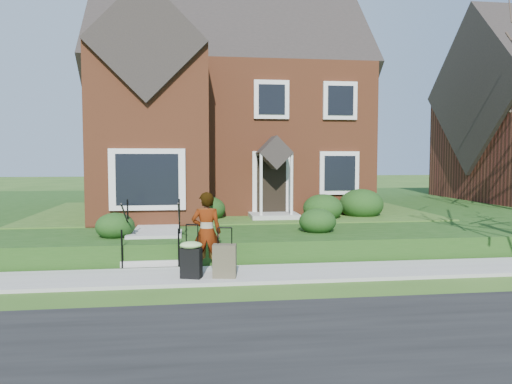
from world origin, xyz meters
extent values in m
plane|color=#2D5119|center=(0.00, 0.00, 0.00)|extent=(120.00, 120.00, 0.00)
cube|color=black|center=(0.00, -5.00, 0.01)|extent=(60.00, 6.00, 0.01)
cube|color=#9E9B93|center=(0.00, 0.00, 0.04)|extent=(60.00, 1.60, 0.08)
cube|color=#183E11|center=(4.00, 10.90, 0.30)|extent=(44.00, 20.00, 0.60)
cube|color=#9E9B93|center=(-2.50, 5.00, 0.63)|extent=(1.20, 6.00, 0.06)
cube|color=brown|center=(0.00, 10.00, 3.30)|extent=(10.00, 8.00, 5.40)
cube|color=brown|center=(-2.80, 5.20, 3.30)|extent=(3.60, 2.40, 5.40)
cube|color=silver|center=(-2.80, 4.05, 2.00)|extent=(2.20, 0.30, 1.80)
cube|color=black|center=(1.20, 5.94, 1.65)|extent=(1.00, 0.12, 2.10)
cube|color=black|center=(3.60, 5.95, 2.10)|extent=(1.40, 0.10, 1.50)
cube|color=brown|center=(3.00, 10.00, 8.20)|extent=(0.90, 0.90, 3.00)
cube|color=#9E9B93|center=(-2.50, 1.00, 0.15)|extent=(1.40, 0.30, 0.15)
cube|color=#9E9B93|center=(-2.50, 1.30, 0.30)|extent=(1.40, 0.30, 0.15)
cube|color=#9E9B93|center=(-2.50, 1.60, 0.45)|extent=(1.40, 0.30, 0.15)
cube|color=#9E9B93|center=(-2.50, 1.90, 0.60)|extent=(1.40, 0.30, 0.15)
cube|color=#9E9B93|center=(-2.50, 2.45, 0.60)|extent=(1.40, 0.80, 0.15)
cylinder|color=black|center=(-3.15, 0.85, 0.53)|extent=(0.04, 0.04, 0.90)
cylinder|color=black|center=(-3.15, 2.05, 1.13)|extent=(0.04, 0.04, 0.90)
cylinder|color=black|center=(-1.85, 0.85, 0.53)|extent=(0.04, 0.04, 0.90)
cylinder|color=black|center=(-1.85, 2.05, 1.13)|extent=(0.04, 0.04, 0.90)
ellipsoid|color=black|center=(-3.95, 5.04, 1.08)|extent=(1.39, 1.39, 0.97)
ellipsoid|color=black|center=(-1.02, 5.63, 1.03)|extent=(1.22, 1.22, 0.85)
ellipsoid|color=black|center=(2.81, 5.17, 1.06)|extent=(1.32, 1.32, 0.92)
ellipsoid|color=black|center=(4.32, 5.69, 1.13)|extent=(1.52, 1.52, 1.07)
ellipsoid|color=black|center=(-3.50, 2.24, 0.95)|extent=(1.00, 1.00, 0.70)
ellipsoid|color=black|center=(1.91, 2.42, 0.96)|extent=(1.02, 1.02, 0.72)
imported|color=#999999|center=(-1.22, 0.14, 0.98)|extent=(0.69, 0.49, 1.81)
cube|color=black|center=(-1.57, -0.33, 0.41)|extent=(0.49, 0.36, 0.65)
cylinder|color=black|center=(-1.57, -0.33, 1.22)|extent=(0.26, 0.11, 0.03)
cylinder|color=black|center=(-1.70, -0.33, 0.97)|extent=(0.02, 0.02, 0.49)
cylinder|color=black|center=(-1.44, -0.33, 0.97)|extent=(0.02, 0.02, 0.49)
cylinder|color=black|center=(-1.72, -0.33, 0.11)|extent=(0.06, 0.07, 0.06)
cylinder|color=black|center=(-1.41, -0.33, 0.11)|extent=(0.06, 0.07, 0.06)
ellipsoid|color=#98C36F|center=(-1.57, -0.33, 0.81)|extent=(0.58, 0.52, 0.15)
cube|color=#4D4733|center=(-0.86, -0.36, 0.44)|extent=(0.54, 0.36, 0.71)
cylinder|color=black|center=(-0.86, -0.36, 1.14)|extent=(0.30, 0.08, 0.03)
cylinder|color=black|center=(-1.01, -0.36, 0.97)|extent=(0.02, 0.02, 0.35)
cylinder|color=black|center=(-0.71, -0.36, 0.97)|extent=(0.02, 0.02, 0.35)
cylinder|color=black|center=(-1.03, -0.36, 0.11)|extent=(0.05, 0.07, 0.06)
cylinder|color=black|center=(-0.68, -0.36, 0.11)|extent=(0.05, 0.07, 0.06)
camera|label=1|loc=(-1.59, -10.88, 2.65)|focal=35.00mm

